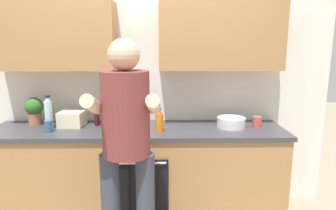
{
  "coord_description": "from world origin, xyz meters",
  "views": [
    {
      "loc": [
        0.26,
        -2.79,
        1.69
      ],
      "look_at": [
        0.3,
        -0.1,
        1.15
      ],
      "focal_mm": 32.02,
      "sensor_mm": 36.0,
      "label": 1
    }
  ],
  "objects_px": {
    "potted_herb": "(34,109)",
    "bottle_soy": "(143,110)",
    "cup_tea": "(48,126)",
    "person_standing": "(126,139)",
    "bottle_vinegar": "(105,118)",
    "bottle_water": "(49,114)",
    "bottle_soda": "(125,115)",
    "bottle_juice": "(159,122)",
    "grocery_bag_rice": "(72,119)",
    "mixing_bowl": "(231,122)",
    "bottle_oil": "(124,118)",
    "cup_ceramic": "(257,122)",
    "bottle_wine": "(97,114)"
  },
  "relations": [
    {
      "from": "bottle_soda",
      "to": "mixing_bowl",
      "type": "bearing_deg",
      "value": -5.27
    },
    {
      "from": "bottle_soda",
      "to": "cup_tea",
      "type": "height_order",
      "value": "bottle_soda"
    },
    {
      "from": "bottle_vinegar",
      "to": "cup_ceramic",
      "type": "height_order",
      "value": "bottle_vinegar"
    },
    {
      "from": "bottle_soy",
      "to": "mixing_bowl",
      "type": "distance_m",
      "value": 0.89
    },
    {
      "from": "person_standing",
      "to": "cup_ceramic",
      "type": "relative_size",
      "value": 16.76
    },
    {
      "from": "bottle_soy",
      "to": "bottle_wine",
      "type": "distance_m",
      "value": 0.47
    },
    {
      "from": "cup_tea",
      "to": "grocery_bag_rice",
      "type": "relative_size",
      "value": 0.47
    },
    {
      "from": "bottle_soy",
      "to": "bottle_wine",
      "type": "relative_size",
      "value": 1.19
    },
    {
      "from": "cup_tea",
      "to": "person_standing",
      "type": "bearing_deg",
      "value": -38.91
    },
    {
      "from": "cup_ceramic",
      "to": "potted_herb",
      "type": "distance_m",
      "value": 2.22
    },
    {
      "from": "bottle_juice",
      "to": "grocery_bag_rice",
      "type": "relative_size",
      "value": 0.96
    },
    {
      "from": "bottle_juice",
      "to": "bottle_soy",
      "type": "relative_size",
      "value": 0.69
    },
    {
      "from": "bottle_oil",
      "to": "bottle_vinegar",
      "type": "distance_m",
      "value": 0.28
    },
    {
      "from": "bottle_water",
      "to": "bottle_soda",
      "type": "height_order",
      "value": "bottle_water"
    },
    {
      "from": "bottle_juice",
      "to": "potted_herb",
      "type": "relative_size",
      "value": 0.79
    },
    {
      "from": "person_standing",
      "to": "cup_tea",
      "type": "xyz_separation_m",
      "value": [
        -0.8,
        0.65,
        -0.08
      ]
    },
    {
      "from": "cup_ceramic",
      "to": "bottle_oil",
      "type": "bearing_deg",
      "value": -172.69
    },
    {
      "from": "bottle_juice",
      "to": "bottle_oil",
      "type": "bearing_deg",
      "value": -178.36
    },
    {
      "from": "person_standing",
      "to": "potted_herb",
      "type": "relative_size",
      "value": 6.16
    },
    {
      "from": "bottle_oil",
      "to": "mixing_bowl",
      "type": "xyz_separation_m",
      "value": [
        1.02,
        0.15,
        -0.09
      ]
    },
    {
      "from": "potted_herb",
      "to": "grocery_bag_rice",
      "type": "height_order",
      "value": "potted_herb"
    },
    {
      "from": "bottle_oil",
      "to": "cup_ceramic",
      "type": "relative_size",
      "value": 3.15
    },
    {
      "from": "potted_herb",
      "to": "bottle_soy",
      "type": "bearing_deg",
      "value": 3.1
    },
    {
      "from": "bottle_wine",
      "to": "bottle_oil",
      "type": "distance_m",
      "value": 0.39
    },
    {
      "from": "potted_herb",
      "to": "grocery_bag_rice",
      "type": "relative_size",
      "value": 1.21
    },
    {
      "from": "bottle_vinegar",
      "to": "cup_tea",
      "type": "bearing_deg",
      "value": -162.19
    },
    {
      "from": "bottle_water",
      "to": "grocery_bag_rice",
      "type": "bearing_deg",
      "value": 20.97
    },
    {
      "from": "cup_tea",
      "to": "bottle_wine",
      "type": "bearing_deg",
      "value": 29.38
    },
    {
      "from": "bottle_juice",
      "to": "bottle_vinegar",
      "type": "distance_m",
      "value": 0.56
    },
    {
      "from": "bottle_soda",
      "to": "bottle_oil",
      "type": "distance_m",
      "value": 0.26
    },
    {
      "from": "bottle_soy",
      "to": "mixing_bowl",
      "type": "bearing_deg",
      "value": -11.9
    },
    {
      "from": "bottle_soda",
      "to": "potted_herb",
      "type": "distance_m",
      "value": 0.91
    },
    {
      "from": "bottle_juice",
      "to": "bottle_vinegar",
      "type": "relative_size",
      "value": 0.92
    },
    {
      "from": "bottle_soy",
      "to": "cup_tea",
      "type": "bearing_deg",
      "value": -159.44
    },
    {
      "from": "mixing_bowl",
      "to": "bottle_soy",
      "type": "bearing_deg",
      "value": 168.1
    },
    {
      "from": "bottle_soy",
      "to": "cup_tea",
      "type": "relative_size",
      "value": 2.98
    },
    {
      "from": "bottle_juice",
      "to": "cup_ceramic",
      "type": "xyz_separation_m",
      "value": [
        0.96,
        0.15,
        -0.04
      ]
    },
    {
      "from": "bottle_soy",
      "to": "bottle_vinegar",
      "type": "relative_size",
      "value": 1.33
    },
    {
      "from": "bottle_oil",
      "to": "bottle_juice",
      "type": "bearing_deg",
      "value": 1.64
    },
    {
      "from": "bottle_water",
      "to": "cup_tea",
      "type": "distance_m",
      "value": 0.16
    },
    {
      "from": "cup_tea",
      "to": "bottle_water",
      "type": "bearing_deg",
      "value": 106.79
    },
    {
      "from": "bottle_oil",
      "to": "cup_tea",
      "type": "bearing_deg",
      "value": 178.78
    },
    {
      "from": "bottle_wine",
      "to": "bottle_soda",
      "type": "height_order",
      "value": "bottle_wine"
    },
    {
      "from": "person_standing",
      "to": "bottle_oil",
      "type": "relative_size",
      "value": 5.32
    },
    {
      "from": "bottle_juice",
      "to": "potted_herb",
      "type": "bearing_deg",
      "value": 167.96
    },
    {
      "from": "bottle_wine",
      "to": "cup_ceramic",
      "type": "xyz_separation_m",
      "value": [
        1.58,
        -0.07,
        -0.07
      ]
    },
    {
      "from": "bottle_soy",
      "to": "cup_tea",
      "type": "distance_m",
      "value": 0.92
    },
    {
      "from": "person_standing",
      "to": "bottle_soda",
      "type": "distance_m",
      "value": 0.89
    },
    {
      "from": "bottle_soda",
      "to": "potted_herb",
      "type": "bearing_deg",
      "value": 178.29
    },
    {
      "from": "bottle_oil",
      "to": "potted_herb",
      "type": "relative_size",
      "value": 1.16
    }
  ]
}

